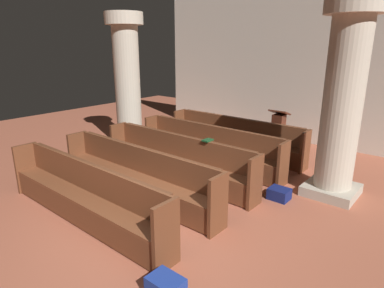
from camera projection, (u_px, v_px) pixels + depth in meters
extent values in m
plane|color=#AD5B42|center=(151.00, 231.00, 4.96)|extent=(19.20, 19.20, 0.00)
cube|color=silver|center=(316.00, 61.00, 8.77)|extent=(10.00, 0.16, 4.50)
cube|color=brown|center=(234.00, 138.00, 8.26)|extent=(3.56, 0.38, 0.05)
cube|color=brown|center=(238.00, 127.00, 8.31)|extent=(3.56, 0.04, 0.47)
cube|color=brown|center=(239.00, 118.00, 8.28)|extent=(3.42, 0.06, 0.02)
cube|color=brown|center=(180.00, 126.00, 9.37)|extent=(0.06, 0.44, 0.91)
cube|color=brown|center=(305.00, 152.00, 7.14)|extent=(0.06, 0.44, 0.91)
cube|color=brown|center=(230.00, 148.00, 8.20)|extent=(3.56, 0.03, 0.38)
cube|color=brown|center=(208.00, 148.00, 7.48)|extent=(3.56, 0.38, 0.05)
cube|color=brown|center=(213.00, 136.00, 7.53)|extent=(3.56, 0.04, 0.47)
cube|color=brown|center=(214.00, 126.00, 7.50)|extent=(3.42, 0.06, 0.02)
cube|color=brown|center=(152.00, 133.00, 8.58)|extent=(0.06, 0.44, 0.91)
cube|color=brown|center=(283.00, 165.00, 6.36)|extent=(0.06, 0.44, 0.91)
cube|color=brown|center=(203.00, 159.00, 7.41)|extent=(3.56, 0.03, 0.38)
cube|color=brown|center=(176.00, 161.00, 6.69)|extent=(3.56, 0.38, 0.05)
cube|color=brown|center=(181.00, 147.00, 6.74)|extent=(3.56, 0.04, 0.47)
cube|color=brown|center=(183.00, 136.00, 6.71)|extent=(3.42, 0.06, 0.02)
cube|color=brown|center=(119.00, 143.00, 7.79)|extent=(0.06, 0.44, 0.91)
cube|color=brown|center=(255.00, 182.00, 5.57)|extent=(0.06, 0.44, 0.91)
cube|color=brown|center=(170.00, 173.00, 6.62)|extent=(3.56, 0.03, 0.38)
cube|color=brown|center=(135.00, 176.00, 5.90)|extent=(3.56, 0.38, 0.05)
cube|color=brown|center=(142.00, 160.00, 5.95)|extent=(3.56, 0.04, 0.47)
cube|color=brown|center=(143.00, 148.00, 5.92)|extent=(3.42, 0.06, 0.02)
cube|color=brown|center=(79.00, 154.00, 7.00)|extent=(0.06, 0.44, 0.91)
cube|color=brown|center=(218.00, 205.00, 4.78)|extent=(0.06, 0.44, 0.91)
cube|color=brown|center=(128.00, 190.00, 5.84)|extent=(3.56, 0.03, 0.38)
cube|color=brown|center=(82.00, 197.00, 5.12)|extent=(3.56, 0.38, 0.05)
cube|color=brown|center=(90.00, 178.00, 5.16)|extent=(3.56, 0.05, 0.47)
cube|color=brown|center=(91.00, 164.00, 5.13)|extent=(3.42, 0.06, 0.02)
cube|color=brown|center=(28.00, 168.00, 6.22)|extent=(0.06, 0.44, 0.91)
cube|color=brown|center=(166.00, 237.00, 3.99)|extent=(0.06, 0.44, 0.91)
cube|color=brown|center=(73.00, 213.00, 5.05)|extent=(3.56, 0.03, 0.38)
cube|color=#B6AD9A|center=(331.00, 190.00, 6.15)|extent=(0.89, 0.89, 0.18)
cylinder|color=beige|center=(342.00, 106.00, 5.69)|extent=(0.66, 0.66, 2.96)
cylinder|color=beige|center=(356.00, 4.00, 5.22)|extent=(0.96, 0.96, 0.30)
cube|color=#B6AD9A|center=(131.00, 142.00, 9.12)|extent=(0.89, 0.89, 0.18)
cylinder|color=beige|center=(127.00, 85.00, 8.66)|extent=(0.66, 0.66, 2.96)
cylinder|color=beige|center=(124.00, 18.00, 8.19)|extent=(0.96, 0.96, 0.30)
cube|color=#411E13|center=(277.00, 149.00, 8.73)|extent=(0.45, 0.45, 0.06)
cube|color=#4C2316|center=(278.00, 133.00, 8.60)|extent=(0.28, 0.28, 0.95)
cube|color=#502518|center=(280.00, 112.00, 8.44)|extent=(0.48, 0.35, 0.15)
cube|color=#194723|center=(208.00, 140.00, 6.31)|extent=(0.14, 0.21, 0.03)
cube|color=navy|center=(279.00, 194.00, 5.94)|extent=(0.36, 0.30, 0.20)
cube|color=navy|center=(166.00, 288.00, 3.62)|extent=(0.39, 0.29, 0.26)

